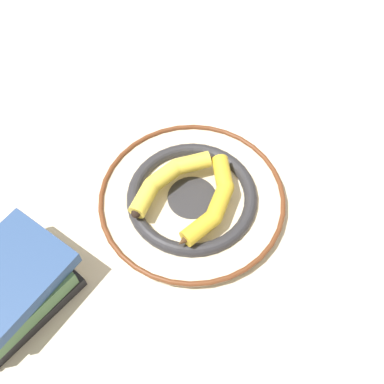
# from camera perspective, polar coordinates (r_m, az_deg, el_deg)

# --- Properties ---
(ground_plane) EXTENTS (2.80, 2.80, 0.00)m
(ground_plane) POSITION_cam_1_polar(r_m,az_deg,el_deg) (0.86, -1.36, -0.03)
(ground_plane) COLOR beige
(decorative_bowl) EXTENTS (0.35, 0.35, 0.03)m
(decorative_bowl) POSITION_cam_1_polar(r_m,az_deg,el_deg) (0.83, 0.00, -0.76)
(decorative_bowl) COLOR beige
(decorative_bowl) RESTS_ON ground_plane
(banana_a) EXTENTS (0.08, 0.20, 0.03)m
(banana_a) POSITION_cam_1_polar(r_m,az_deg,el_deg) (0.79, 2.80, -1.32)
(banana_a) COLOR gold
(banana_a) RESTS_ON decorative_bowl
(banana_b) EXTENTS (0.13, 0.17, 0.03)m
(banana_b) POSITION_cam_1_polar(r_m,az_deg,el_deg) (0.82, -2.95, 1.81)
(banana_b) COLOR yellow
(banana_b) RESTS_ON decorative_bowl
(book_stack) EXTENTS (0.22, 0.24, 0.08)m
(book_stack) POSITION_cam_1_polar(r_m,az_deg,el_deg) (0.78, -22.12, -11.02)
(book_stack) COLOR black
(book_stack) RESTS_ON ground_plane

